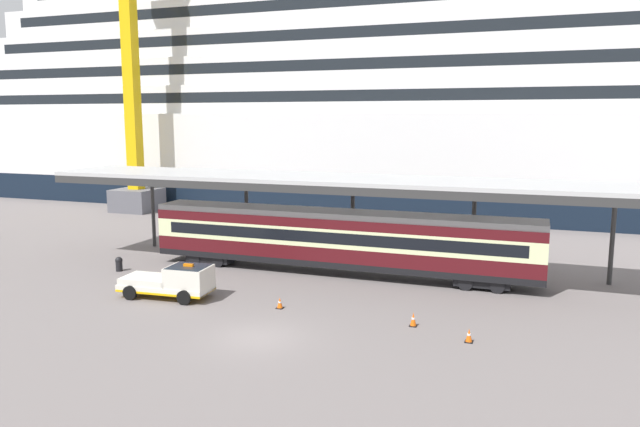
{
  "coord_description": "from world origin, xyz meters",
  "views": [
    {
      "loc": [
        11.61,
        -23.79,
        9.98
      ],
      "look_at": [
        -0.02,
        8.51,
        4.5
      ],
      "focal_mm": 33.67,
      "sensor_mm": 36.0,
      "label": 1
    }
  ],
  "objects_px": {
    "traffic_cone_near": "(469,336)",
    "traffic_cone_mid": "(413,319)",
    "service_truck": "(174,281)",
    "traffic_cone_far": "(280,303)",
    "train_carriage": "(338,239)",
    "dockside_crane": "(135,72)",
    "cruise_ship": "(478,89)",
    "quay_bollard": "(119,263)"
  },
  "relations": [
    {
      "from": "traffic_cone_near",
      "to": "traffic_cone_mid",
      "type": "bearing_deg",
      "value": 155.88
    },
    {
      "from": "service_truck",
      "to": "traffic_cone_far",
      "type": "distance_m",
      "value": 6.36
    },
    {
      "from": "train_carriage",
      "to": "traffic_cone_far",
      "type": "height_order",
      "value": "train_carriage"
    },
    {
      "from": "dockside_crane",
      "to": "traffic_cone_far",
      "type": "bearing_deg",
      "value": -43.09
    },
    {
      "from": "service_truck",
      "to": "traffic_cone_mid",
      "type": "distance_m",
      "value": 13.53
    },
    {
      "from": "traffic_cone_mid",
      "to": "dockside_crane",
      "type": "xyz_separation_m",
      "value": [
        -34.74,
        26.11,
        14.35
      ]
    },
    {
      "from": "cruise_ship",
      "to": "traffic_cone_near",
      "type": "height_order",
      "value": "cruise_ship"
    },
    {
      "from": "traffic_cone_far",
      "to": "dockside_crane",
      "type": "distance_m",
      "value": 40.38
    },
    {
      "from": "traffic_cone_near",
      "to": "cruise_ship",
      "type": "bearing_deg",
      "value": 95.38
    },
    {
      "from": "traffic_cone_far",
      "to": "quay_bollard",
      "type": "relative_size",
      "value": 0.62
    },
    {
      "from": "cruise_ship",
      "to": "dockside_crane",
      "type": "xyz_separation_m",
      "value": [
        -33.48,
        -15.43,
        1.56
      ]
    },
    {
      "from": "cruise_ship",
      "to": "traffic_cone_far",
      "type": "xyz_separation_m",
      "value": [
        -5.93,
        -41.2,
        -12.83
      ]
    },
    {
      "from": "traffic_cone_near",
      "to": "traffic_cone_mid",
      "type": "height_order",
      "value": "traffic_cone_mid"
    },
    {
      "from": "traffic_cone_near",
      "to": "traffic_cone_far",
      "type": "xyz_separation_m",
      "value": [
        -9.96,
        1.58,
        -0.02
      ]
    },
    {
      "from": "cruise_ship",
      "to": "traffic_cone_mid",
      "type": "relative_size",
      "value": 203.94
    },
    {
      "from": "train_carriage",
      "to": "traffic_cone_mid",
      "type": "height_order",
      "value": "train_carriage"
    },
    {
      "from": "train_carriage",
      "to": "traffic_cone_near",
      "type": "distance_m",
      "value": 13.4
    },
    {
      "from": "traffic_cone_near",
      "to": "traffic_cone_mid",
      "type": "xyz_separation_m",
      "value": [
        -2.77,
        1.24,
        0.03
      ]
    },
    {
      "from": "service_truck",
      "to": "train_carriage",
      "type": "bearing_deg",
      "value": 49.31
    },
    {
      "from": "cruise_ship",
      "to": "traffic_cone_near",
      "type": "distance_m",
      "value": 44.84
    },
    {
      "from": "dockside_crane",
      "to": "quay_bollard",
      "type": "height_order",
      "value": "dockside_crane"
    },
    {
      "from": "dockside_crane",
      "to": "train_carriage",
      "type": "bearing_deg",
      "value": -32.37
    },
    {
      "from": "cruise_ship",
      "to": "service_truck",
      "type": "distance_m",
      "value": 44.91
    },
    {
      "from": "cruise_ship",
      "to": "dockside_crane",
      "type": "height_order",
      "value": "dockside_crane"
    },
    {
      "from": "traffic_cone_near",
      "to": "dockside_crane",
      "type": "bearing_deg",
      "value": 143.9
    },
    {
      "from": "quay_bollard",
      "to": "service_truck",
      "type": "bearing_deg",
      "value": -29.7
    },
    {
      "from": "traffic_cone_far",
      "to": "dockside_crane",
      "type": "xyz_separation_m",
      "value": [
        -27.55,
        25.77,
        14.4
      ]
    },
    {
      "from": "traffic_cone_far",
      "to": "dockside_crane",
      "type": "relative_size",
      "value": 0.01
    },
    {
      "from": "quay_bollard",
      "to": "dockside_crane",
      "type": "bearing_deg",
      "value": 123.07
    },
    {
      "from": "traffic_cone_far",
      "to": "quay_bollard",
      "type": "distance_m",
      "value": 13.61
    },
    {
      "from": "quay_bollard",
      "to": "traffic_cone_far",
      "type": "bearing_deg",
      "value": -15.39
    },
    {
      "from": "traffic_cone_near",
      "to": "dockside_crane",
      "type": "xyz_separation_m",
      "value": [
        -37.51,
        27.35,
        14.38
      ]
    },
    {
      "from": "traffic_cone_far",
      "to": "service_truck",
      "type": "bearing_deg",
      "value": -177.6
    },
    {
      "from": "service_truck",
      "to": "quay_bollard",
      "type": "relative_size",
      "value": 5.55
    },
    {
      "from": "service_truck",
      "to": "traffic_cone_near",
      "type": "distance_m",
      "value": 16.35
    },
    {
      "from": "train_carriage",
      "to": "traffic_cone_far",
      "type": "distance_m",
      "value": 8.17
    },
    {
      "from": "service_truck",
      "to": "quay_bollard",
      "type": "distance_m",
      "value": 7.84
    },
    {
      "from": "service_truck",
      "to": "traffic_cone_mid",
      "type": "height_order",
      "value": "service_truck"
    },
    {
      "from": "dockside_crane",
      "to": "quay_bollard",
      "type": "bearing_deg",
      "value": -56.93
    },
    {
      "from": "cruise_ship",
      "to": "train_carriage",
      "type": "bearing_deg",
      "value": -98.94
    },
    {
      "from": "train_carriage",
      "to": "dockside_crane",
      "type": "distance_m",
      "value": 35.64
    },
    {
      "from": "traffic_cone_far",
      "to": "cruise_ship",
      "type": "bearing_deg",
      "value": 81.81
    }
  ]
}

